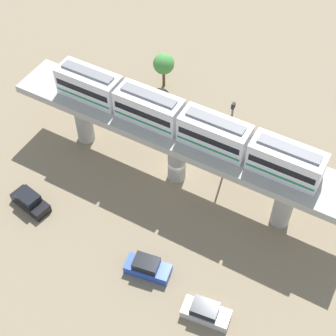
% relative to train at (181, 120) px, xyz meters
% --- Properties ---
extents(ground_plane, '(120.00, 120.00, 0.00)m').
position_rel_train_xyz_m(ground_plane, '(0.00, 0.35, -8.62)').
color(ground_plane, '#84755B').
extents(viaduct, '(5.20, 35.80, 7.08)m').
position_rel_train_xyz_m(viaduct, '(0.00, 0.35, -3.04)').
color(viaduct, '#A8A59E').
rests_on(viaduct, ground).
extents(train, '(2.64, 27.45, 3.24)m').
position_rel_train_xyz_m(train, '(0.00, 0.00, 0.00)').
color(train, white).
rests_on(train, viaduct).
extents(parked_car_black, '(2.56, 4.46, 1.76)m').
position_rel_train_xyz_m(parked_car_black, '(-10.55, 11.48, -7.88)').
color(parked_car_black, black).
rests_on(parked_car_black, ground).
extents(parked_car_blue, '(2.51, 4.45, 1.76)m').
position_rel_train_xyz_m(parked_car_blue, '(-11.23, -2.71, -7.88)').
color(parked_car_blue, '#284CB7').
rests_on(parked_car_blue, ground).
extents(parked_car_silver, '(2.36, 4.41, 1.76)m').
position_rel_train_xyz_m(parked_car_silver, '(-12.52, -9.30, -7.88)').
color(parked_car_silver, '#B2B5BA').
rests_on(parked_car_silver, ground).
extents(tree_near_viaduct, '(2.59, 2.59, 4.69)m').
position_rel_train_xyz_m(tree_near_viaduct, '(12.23, 8.82, -5.26)').
color(tree_near_viaduct, brown).
rests_on(tree_near_viaduct, ground).
extents(signal_post, '(0.44, 0.28, 9.68)m').
position_rel_train_xyz_m(signal_post, '(3.40, -3.74, -3.26)').
color(signal_post, '#4C4C51').
rests_on(signal_post, ground).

